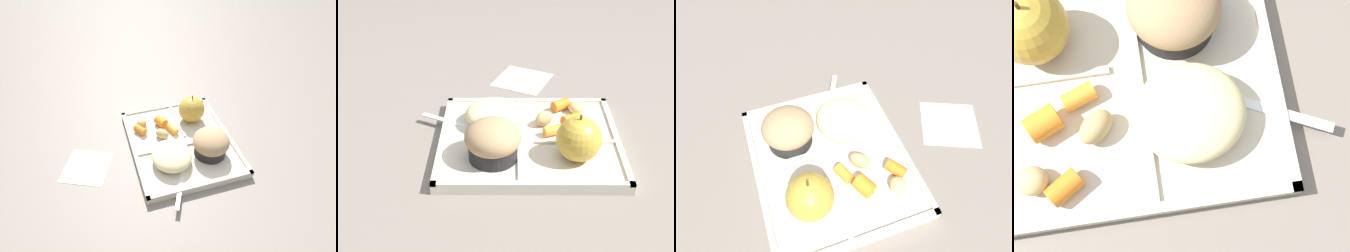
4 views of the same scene
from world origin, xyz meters
TOP-DOWN VIEW (x-y plane):
  - ground at (0.00, 0.00)m, footprint 6.00×6.00m
  - lunch_tray at (-0.00, 0.00)m, footprint 0.31×0.26m
  - green_apple at (-0.08, 0.06)m, footprint 0.07×0.07m
  - bran_muffin at (0.06, 0.06)m, footprint 0.09×0.09m
  - carrot_slice_near_corner at (-0.04, -0.01)m, footprint 0.04×0.03m
  - carrot_slice_diagonal at (-0.08, -0.03)m, footprint 0.04×0.04m
  - carrot_slice_small at (-0.06, -0.10)m, footprint 0.04×0.04m
  - potato_chunk_wedge at (-0.03, -0.04)m, footprint 0.04×0.04m
  - potato_chunk_small at (-0.09, -0.09)m, footprint 0.03×0.03m
  - egg_noodle_pile at (0.06, -0.05)m, footprint 0.11×0.10m
  - meatball_back at (0.08, -0.07)m, footprint 0.03×0.03m
  - meatball_center at (0.06, -0.05)m, footprint 0.03×0.03m
  - meatball_side at (0.05, -0.07)m, footprint 0.03×0.03m
  - plastic_fork at (0.12, -0.04)m, footprint 0.15×0.08m
  - paper_napkin at (0.01, -0.25)m, footprint 0.14×0.14m

SIDE VIEW (x-z plane):
  - ground at x=0.00m, z-range 0.00..0.00m
  - paper_napkin at x=0.01m, z-range 0.00..0.00m
  - lunch_tray at x=0.00m, z-range 0.00..0.02m
  - plastic_fork at x=0.12m, z-range 0.02..0.02m
  - carrot_slice_near_corner at x=-0.04m, z-range 0.02..0.03m
  - carrot_slice_small at x=-0.06m, z-range 0.02..0.04m
  - potato_chunk_small at x=-0.09m, z-range 0.02..0.04m
  - potato_chunk_wedge at x=-0.03m, z-range 0.02..0.04m
  - carrot_slice_diagonal at x=-0.08m, z-range 0.02..0.04m
  - meatball_back at x=0.08m, z-range 0.02..0.04m
  - meatball_side at x=0.05m, z-range 0.02..0.05m
  - meatball_center at x=0.06m, z-range 0.02..0.05m
  - egg_noodle_pile at x=0.06m, z-range 0.02..0.06m
  - bran_muffin at x=0.06m, z-range 0.01..0.08m
  - green_apple at x=-0.08m, z-range 0.01..0.09m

